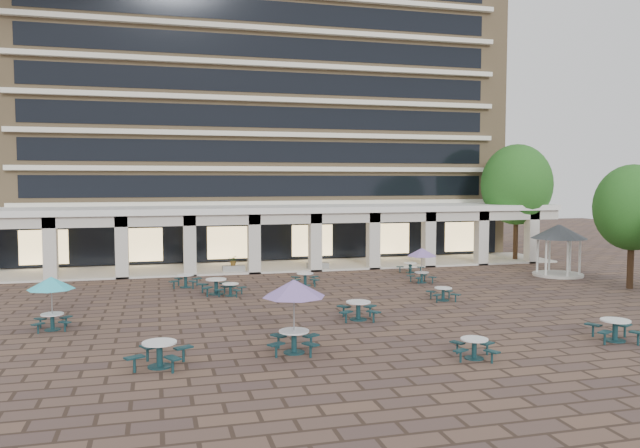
% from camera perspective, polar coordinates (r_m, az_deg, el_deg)
% --- Properties ---
extents(ground, '(120.00, 120.00, 0.00)m').
position_cam_1_polar(ground, '(30.68, 1.45, -7.70)').
color(ground, brown).
rests_on(ground, ground).
extents(apartment_building, '(40.00, 15.50, 25.20)m').
position_cam_1_polar(apartment_building, '(55.33, -6.02, 10.60)').
color(apartment_building, '#9A7E57').
rests_on(apartment_building, ground).
extents(retail_arcade, '(42.00, 6.60, 4.40)m').
position_cam_1_polar(retail_arcade, '(44.57, -3.85, -0.15)').
color(retail_arcade, white).
rests_on(retail_arcade, ground).
extents(picnic_table_1, '(2.29, 2.29, 0.86)m').
position_cam_1_polar(picnic_table_1, '(21.86, -14.46, -11.26)').
color(picnic_table_1, '#13333A').
rests_on(picnic_table_1, ground).
extents(picnic_table_2, '(1.94, 1.94, 0.72)m').
position_cam_1_polar(picnic_table_2, '(22.81, 13.92, -10.82)').
color(picnic_table_2, '#13333A').
rests_on(picnic_table_2, ground).
extents(picnic_table_3, '(2.24, 2.24, 0.84)m').
position_cam_1_polar(picnic_table_3, '(27.02, 25.38, -8.61)').
color(picnic_table_3, '#13333A').
rests_on(picnic_table_3, ground).
extents(picnic_table_4, '(1.92, 1.92, 2.22)m').
position_cam_1_polar(picnic_table_4, '(28.25, -23.36, -5.15)').
color(picnic_table_4, '#13333A').
rests_on(picnic_table_4, ground).
extents(picnic_table_5, '(2.11, 2.11, 0.83)m').
position_cam_1_polar(picnic_table_5, '(28.13, 3.53, -7.75)').
color(picnic_table_5, '#13333A').
rests_on(picnic_table_5, ground).
extents(picnic_table_6, '(2.30, 2.30, 2.66)m').
position_cam_1_polar(picnic_table_6, '(22.49, -2.40, -6.15)').
color(picnic_table_6, '#13333A').
rests_on(picnic_table_6, ground).
extents(picnic_table_7, '(1.66, 1.66, 0.68)m').
position_cam_1_polar(picnic_table_7, '(33.12, 11.19, -6.19)').
color(picnic_table_7, '#13333A').
rests_on(picnic_table_7, ground).
extents(picnic_table_8, '(2.08, 2.08, 0.85)m').
position_cam_1_polar(picnic_table_8, '(34.72, -9.48, -5.52)').
color(picnic_table_8, '#13333A').
rests_on(picnic_table_8, ground).
extents(picnic_table_9, '(1.96, 1.96, 0.75)m').
position_cam_1_polar(picnic_table_9, '(37.26, -12.19, -5.00)').
color(picnic_table_9, '#13333A').
rests_on(picnic_table_9, ground).
extents(picnic_table_10, '(1.90, 1.90, 0.75)m').
position_cam_1_polar(picnic_table_10, '(37.03, -1.37, -4.97)').
color(picnic_table_10, '#13333A').
rests_on(picnic_table_10, ground).
extents(picnic_table_11, '(1.82, 1.82, 2.11)m').
position_cam_1_polar(picnic_table_11, '(38.40, 9.30, -2.68)').
color(picnic_table_11, '#13333A').
rests_on(picnic_table_11, ground).
extents(picnic_table_12, '(1.83, 1.83, 0.67)m').
position_cam_1_polar(picnic_table_12, '(34.19, -8.19, -5.84)').
color(picnic_table_12, '#13333A').
rests_on(picnic_table_12, ground).
extents(picnic_table_13, '(1.82, 1.82, 0.67)m').
position_cam_1_polar(picnic_table_13, '(42.62, 8.26, -3.89)').
color(picnic_table_13, '#13333A').
rests_on(picnic_table_13, ground).
extents(gazebo, '(3.59, 3.59, 3.34)m').
position_cam_1_polar(gazebo, '(43.46, 20.99, -1.15)').
color(gazebo, beige).
rests_on(gazebo, ground).
extents(tree_east_a, '(4.29, 4.29, 7.15)m').
position_cam_1_polar(tree_east_a, '(39.87, 26.66, 1.35)').
color(tree_east_a, '#422C1A').
rests_on(tree_east_a, ground).
extents(tree_east_c, '(5.42, 5.42, 9.02)m').
position_cam_1_polar(tree_east_c, '(50.52, 17.55, 3.45)').
color(tree_east_c, '#422C1A').
rests_on(tree_east_c, ground).
extents(planter_left, '(1.50, 0.74, 1.20)m').
position_cam_1_polar(planter_left, '(42.44, -7.91, -3.84)').
color(planter_left, '#969691').
rests_on(planter_left, ground).
extents(planter_right, '(1.50, 0.91, 1.35)m').
position_cam_1_polar(planter_right, '(43.50, -0.20, -3.45)').
color(planter_right, '#969691').
rests_on(planter_right, ground).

